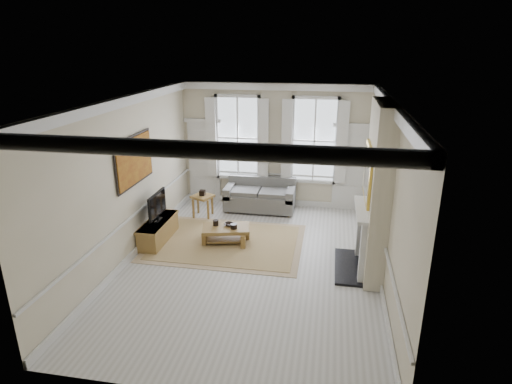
% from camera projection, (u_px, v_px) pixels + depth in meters
% --- Properties ---
extents(floor, '(7.20, 7.20, 0.00)m').
position_uv_depth(floor, '(251.00, 264.00, 8.96)').
color(floor, '#B7B5AD').
rests_on(floor, ground).
extents(ceiling, '(7.20, 7.20, 0.00)m').
position_uv_depth(ceiling, '(251.00, 100.00, 7.84)').
color(ceiling, white).
rests_on(ceiling, back_wall).
extents(back_wall, '(5.20, 0.00, 5.20)m').
position_uv_depth(back_wall, '(276.00, 146.00, 11.75)').
color(back_wall, beige).
rests_on(back_wall, floor).
extents(left_wall, '(0.00, 7.20, 7.20)m').
position_uv_depth(left_wall, '(128.00, 180.00, 8.84)').
color(left_wall, beige).
rests_on(left_wall, floor).
extents(right_wall, '(0.00, 7.20, 7.20)m').
position_uv_depth(right_wall, '(388.00, 195.00, 7.97)').
color(right_wall, beige).
rests_on(right_wall, floor).
extents(window_left, '(1.26, 0.20, 2.20)m').
position_uv_depth(window_left, '(238.00, 138.00, 11.81)').
color(window_left, '#B2BCC6').
rests_on(window_left, back_wall).
extents(window_right, '(1.26, 0.20, 2.20)m').
position_uv_depth(window_right, '(314.00, 141.00, 11.46)').
color(window_right, '#B2BCC6').
rests_on(window_right, back_wall).
extents(door_left, '(0.90, 0.08, 2.30)m').
position_uv_depth(door_left, '(204.00, 162.00, 12.23)').
color(door_left, silver).
rests_on(door_left, floor).
extents(door_right, '(0.90, 0.08, 2.30)m').
position_uv_depth(door_right, '(350.00, 169.00, 11.55)').
color(door_right, silver).
rests_on(door_right, floor).
extents(painting, '(0.05, 1.66, 1.06)m').
position_uv_depth(painting, '(134.00, 160.00, 8.99)').
color(painting, '#A7721C').
rests_on(painting, left_wall).
extents(chimney_breast, '(0.35, 1.70, 3.38)m').
position_uv_depth(chimney_breast, '(377.00, 191.00, 8.18)').
color(chimney_breast, beige).
rests_on(chimney_breast, floor).
extents(hearth, '(0.55, 1.50, 0.05)m').
position_uv_depth(hearth, '(348.00, 266.00, 8.81)').
color(hearth, black).
rests_on(hearth, floor).
extents(fireplace, '(0.21, 1.45, 1.33)m').
position_uv_depth(fireplace, '(361.00, 236.00, 8.54)').
color(fireplace, silver).
rests_on(fireplace, floor).
extents(mirror, '(0.06, 1.26, 1.06)m').
position_uv_depth(mirror, '(367.00, 173.00, 8.10)').
color(mirror, gold).
rests_on(mirror, chimney_breast).
extents(sofa, '(1.89, 0.92, 0.87)m').
position_uv_depth(sofa, '(260.00, 197.00, 11.79)').
color(sofa, slate).
rests_on(sofa, floor).
extents(side_table, '(0.63, 0.63, 0.59)m').
position_uv_depth(side_table, '(203.00, 199.00, 11.29)').
color(side_table, olive).
rests_on(side_table, floor).
extents(rug, '(3.50, 2.60, 0.02)m').
position_uv_depth(rug, '(226.00, 242.00, 9.91)').
color(rug, tan).
rests_on(rug, floor).
extents(coffee_table, '(1.18, 0.85, 0.40)m').
position_uv_depth(coffee_table, '(226.00, 230.00, 9.81)').
color(coffee_table, olive).
rests_on(coffee_table, rug).
extents(ceramic_pot_a, '(0.13, 0.13, 0.13)m').
position_uv_depth(ceramic_pot_a, '(216.00, 223.00, 9.85)').
color(ceramic_pot_a, black).
rests_on(ceramic_pot_a, coffee_table).
extents(ceramic_pot_b, '(0.15, 0.15, 0.11)m').
position_uv_depth(ceramic_pot_b, '(234.00, 226.00, 9.68)').
color(ceramic_pot_b, black).
rests_on(ceramic_pot_b, coffee_table).
extents(bowl, '(0.29, 0.29, 0.05)m').
position_uv_depth(bowl, '(229.00, 224.00, 9.86)').
color(bowl, black).
rests_on(bowl, coffee_table).
extents(tv_stand, '(0.46, 1.42, 0.51)m').
position_uv_depth(tv_stand, '(158.00, 231.00, 9.93)').
color(tv_stand, olive).
rests_on(tv_stand, floor).
extents(tv, '(0.08, 0.90, 0.68)m').
position_uv_depth(tv, '(157.00, 205.00, 9.71)').
color(tv, black).
rests_on(tv, tv_stand).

